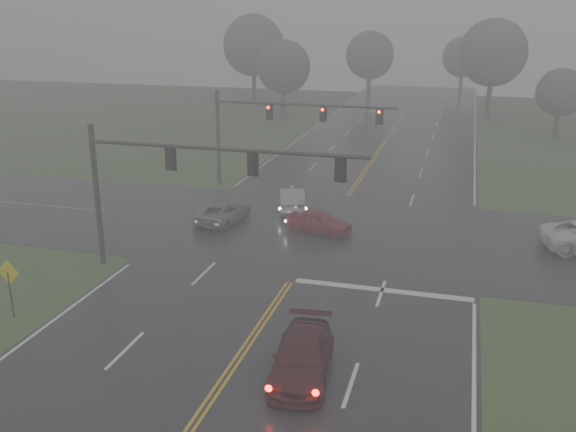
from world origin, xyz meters
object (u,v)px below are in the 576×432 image
(signal_gantry_near, at_px, (174,172))
(sedan_silver, at_px, (292,210))
(signal_gantry_far, at_px, (272,121))
(sedan_red, at_px, (319,233))
(sedan_maroon, at_px, (302,374))
(car_grey, at_px, (224,222))

(signal_gantry_near, bearing_deg, sedan_silver, 76.71)
(signal_gantry_near, relative_size, signal_gantry_far, 1.05)
(sedan_red, bearing_deg, signal_gantry_far, 44.08)
(sedan_maroon, height_order, sedan_silver, sedan_silver)
(sedan_silver, relative_size, car_grey, 0.98)
(sedan_red, bearing_deg, sedan_maroon, -157.19)
(signal_gantry_near, bearing_deg, sedan_maroon, -42.41)
(sedan_red, relative_size, car_grey, 0.85)
(sedan_maroon, bearing_deg, sedan_red, 94.56)
(sedan_silver, xyz_separation_m, signal_gantry_far, (-2.95, 5.10, 5.02))
(sedan_maroon, bearing_deg, sedan_silver, 100.12)
(sedan_red, bearing_deg, car_grey, 97.83)
(sedan_red, distance_m, signal_gantry_near, 10.83)
(car_grey, height_order, signal_gantry_near, signal_gantry_near)
(sedan_red, relative_size, signal_gantry_far, 0.29)
(signal_gantry_far, bearing_deg, car_grey, -93.53)
(signal_gantry_near, bearing_deg, signal_gantry_far, 90.58)
(sedan_maroon, relative_size, sedan_red, 1.25)
(sedan_maroon, height_order, signal_gantry_far, signal_gantry_far)
(sedan_red, distance_m, signal_gantry_far, 11.92)
(car_grey, distance_m, signal_gantry_near, 9.73)
(sedan_maroon, height_order, sedan_red, sedan_maroon)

